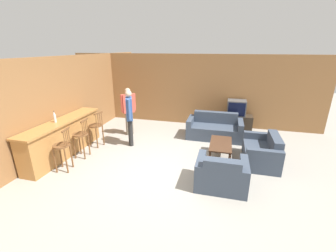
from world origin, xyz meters
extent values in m
plane|color=gray|center=(0.00, 0.00, 0.00)|extent=(24.00, 24.00, 0.00)
cube|color=olive|center=(0.00, 3.71, 1.30)|extent=(9.40, 0.08, 2.60)
cube|color=olive|center=(-3.17, 1.36, 1.30)|extent=(0.08, 8.71, 2.60)
cube|color=#A87038|center=(-2.84, 0.16, 0.47)|extent=(0.47, 2.68, 0.93)
cube|color=#A87038|center=(-2.84, 0.16, 0.96)|extent=(0.55, 2.74, 0.05)
cylinder|color=brown|center=(-2.31, -0.57, 0.65)|extent=(0.45, 0.45, 0.04)
cylinder|color=brown|center=(-2.47, -0.47, 0.31)|extent=(0.04, 0.04, 0.63)
cylinder|color=brown|center=(-2.42, -0.73, 0.31)|extent=(0.04, 0.04, 0.63)
cylinder|color=brown|center=(-2.21, -0.41, 0.31)|extent=(0.04, 0.04, 0.63)
cylinder|color=brown|center=(-2.15, -0.68, 0.31)|extent=(0.04, 0.04, 0.63)
cylinder|color=brown|center=(-2.17, -0.43, 0.85)|extent=(0.02, 0.02, 0.36)
cylinder|color=brown|center=(-2.16, -0.50, 0.85)|extent=(0.02, 0.02, 0.36)
cylinder|color=brown|center=(-2.14, -0.58, 0.85)|extent=(0.02, 0.02, 0.36)
cylinder|color=brown|center=(-2.13, -0.65, 0.85)|extent=(0.02, 0.02, 0.36)
cube|color=brown|center=(-2.15, -0.54, 1.05)|extent=(0.10, 0.33, 0.04)
cylinder|color=brown|center=(-2.31, 0.16, 0.65)|extent=(0.41, 0.41, 0.04)
cylinder|color=brown|center=(-2.46, 0.28, 0.31)|extent=(0.04, 0.04, 0.63)
cylinder|color=brown|center=(-2.43, 0.01, 0.31)|extent=(0.04, 0.04, 0.63)
cylinder|color=brown|center=(-2.19, 0.30, 0.31)|extent=(0.04, 0.04, 0.63)
cylinder|color=brown|center=(-2.17, 0.03, 0.31)|extent=(0.04, 0.04, 0.63)
cylinder|color=brown|center=(-2.16, 0.28, 0.85)|extent=(0.02, 0.02, 0.36)
cylinder|color=brown|center=(-2.15, 0.21, 0.85)|extent=(0.02, 0.02, 0.36)
cylinder|color=brown|center=(-2.14, 0.13, 0.85)|extent=(0.02, 0.02, 0.36)
cylinder|color=brown|center=(-2.14, 0.05, 0.85)|extent=(0.02, 0.02, 0.36)
cube|color=brown|center=(-2.15, 0.17, 1.05)|extent=(0.06, 0.33, 0.04)
cylinder|color=brown|center=(-2.31, 0.89, 0.65)|extent=(0.46, 0.46, 0.04)
cylinder|color=brown|center=(-2.42, 1.05, 0.31)|extent=(0.04, 0.04, 0.63)
cylinder|color=brown|center=(-2.47, 0.79, 0.31)|extent=(0.04, 0.04, 0.63)
cylinder|color=brown|center=(-2.15, 1.00, 0.31)|extent=(0.04, 0.04, 0.63)
cylinder|color=brown|center=(-2.21, 0.74, 0.31)|extent=(0.04, 0.04, 0.63)
cylinder|color=brown|center=(-2.13, 0.97, 0.85)|extent=(0.02, 0.02, 0.36)
cylinder|color=brown|center=(-2.14, 0.90, 0.85)|extent=(0.02, 0.02, 0.36)
cylinder|color=brown|center=(-2.16, 0.82, 0.85)|extent=(0.02, 0.02, 0.36)
cylinder|color=brown|center=(-2.17, 0.75, 0.85)|extent=(0.02, 0.02, 0.36)
cube|color=brown|center=(-2.15, 0.86, 1.05)|extent=(0.10, 0.33, 0.04)
cube|color=#384251|center=(1.07, 2.41, 0.21)|extent=(1.42, 0.88, 0.42)
cube|color=#384251|center=(1.07, 2.74, 0.61)|extent=(1.42, 0.22, 0.37)
cube|color=#384251|center=(0.28, 2.41, 0.31)|extent=(0.16, 0.88, 0.63)
cube|color=#384251|center=(1.86, 2.41, 0.31)|extent=(0.16, 0.88, 0.63)
cube|color=#384251|center=(1.38, -0.30, 0.21)|extent=(0.74, 0.84, 0.42)
cube|color=#384251|center=(1.38, -0.61, 0.60)|extent=(0.74, 0.22, 0.35)
cube|color=#384251|center=(1.82, -0.30, 0.31)|extent=(0.16, 0.84, 0.62)
cube|color=#384251|center=(0.93, -0.30, 0.31)|extent=(0.16, 0.84, 0.62)
cube|color=#384251|center=(2.31, 1.02, 0.21)|extent=(0.81, 0.98, 0.42)
cube|color=#384251|center=(2.61, 1.02, 0.59)|extent=(0.22, 0.98, 0.34)
cube|color=#384251|center=(2.31, 1.59, 0.30)|extent=(0.81, 0.16, 0.61)
cube|color=#384251|center=(2.31, 0.45, 0.30)|extent=(0.81, 0.16, 0.61)
cube|color=#472D1E|center=(1.31, 1.01, 0.41)|extent=(0.56, 1.07, 0.04)
cube|color=#472D1E|center=(1.07, 0.51, 0.20)|extent=(0.06, 0.06, 0.40)
cube|color=#472D1E|center=(1.55, 0.51, 0.20)|extent=(0.06, 0.06, 0.40)
cube|color=#472D1E|center=(1.07, 1.51, 0.20)|extent=(0.06, 0.06, 0.40)
cube|color=#472D1E|center=(1.55, 1.51, 0.20)|extent=(0.06, 0.06, 0.40)
cube|color=#2D2319|center=(1.73, 3.36, 0.28)|extent=(1.16, 0.48, 0.55)
cube|color=#4C4C4C|center=(1.73, 3.36, 0.82)|extent=(0.63, 0.48, 0.53)
cube|color=black|center=(1.73, 3.12, 0.82)|extent=(0.56, 0.01, 0.46)
cylinder|color=silver|center=(-2.88, 0.01, 1.09)|extent=(0.06, 0.06, 0.20)
cone|color=silver|center=(-2.88, 0.01, 1.23)|extent=(0.06, 0.06, 0.09)
cylinder|color=black|center=(-2.88, 0.01, 1.28)|extent=(0.02, 0.02, 0.02)
cylinder|color=#756B5B|center=(-1.78, 1.96, 0.39)|extent=(0.12, 0.12, 0.78)
cylinder|color=#756B5B|center=(-1.69, 2.06, 0.39)|extent=(0.12, 0.12, 0.78)
cube|color=#CC4C3D|center=(-1.73, 2.01, 1.08)|extent=(0.39, 0.39, 0.61)
cylinder|color=#CC4C3D|center=(-1.89, 1.86, 1.11)|extent=(0.08, 0.08, 0.57)
cylinder|color=#CC4C3D|center=(-1.58, 2.16, 1.11)|extent=(0.08, 0.08, 0.57)
sphere|color=tan|center=(-1.73, 2.01, 1.50)|extent=(0.18, 0.18, 0.18)
cylinder|color=black|center=(-1.32, 1.16, 0.41)|extent=(0.14, 0.14, 0.82)
cylinder|color=black|center=(-1.39, 1.30, 0.41)|extent=(0.14, 0.14, 0.82)
cube|color=#335189|center=(-1.35, 1.23, 1.14)|extent=(0.34, 0.48, 0.65)
cylinder|color=#335189|center=(-1.26, 1.01, 1.16)|extent=(0.09, 0.09, 0.59)
cylinder|color=#335189|center=(-1.45, 1.45, 1.16)|extent=(0.09, 0.09, 0.59)
sphere|color=tan|center=(-1.35, 1.23, 1.57)|extent=(0.19, 0.19, 0.19)
camera|label=1|loc=(1.32, -4.60, 2.83)|focal=24.00mm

